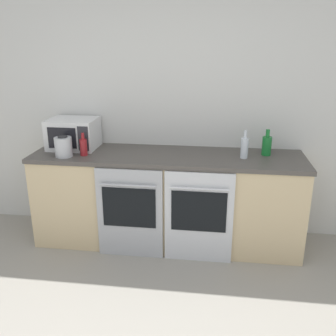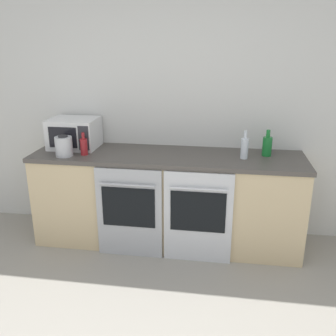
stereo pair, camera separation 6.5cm
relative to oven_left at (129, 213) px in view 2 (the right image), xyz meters
The scene contains 9 objects.
wall_back 1.15m from the oven_left, 66.61° to the left, with size 10.00×0.06×2.60m.
counter_back 0.45m from the oven_left, 48.58° to the left, with size 2.54×0.67×0.90m.
oven_left is the anchor object (origin of this frame).
oven_right 0.62m from the oven_left, ahead, with size 0.60×0.06×0.85m.
microwave 0.99m from the oven_left, 145.41° to the left, with size 0.46×0.38×0.29m.
bottle_clear 1.19m from the oven_left, 17.59° to the left, with size 0.07×0.07×0.25m.
bottle_red 0.75m from the oven_left, 155.73° to the left, with size 0.07×0.07×0.21m.
bottle_green 1.40m from the oven_left, 19.87° to the left, with size 0.09×0.09×0.24m.
kettle 0.85m from the oven_left, 166.83° to the left, with size 0.16×0.16×0.19m.
Camera 2 is at (0.51, -1.38, 1.91)m, focal length 40.00 mm.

